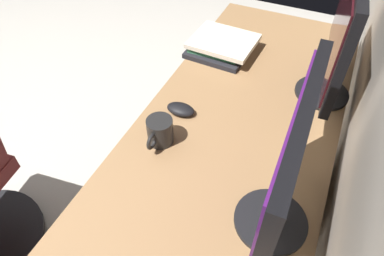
{
  "coord_description": "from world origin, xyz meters",
  "views": [
    {
      "loc": [
        0.7,
        1.92,
        1.59
      ],
      "look_at": [
        0.14,
        1.66,
        0.95
      ],
      "focal_mm": 32.36,
      "sensor_mm": 36.0,
      "label": 1
    }
  ],
  "objects_px": {
    "drawer_pedestal": "(230,200)",
    "mouse_main": "(181,109)",
    "monitor_primary": "(287,166)",
    "book_stack_near": "(221,45)",
    "monitor_secondary": "(342,32)",
    "coffee_mug": "(160,131)"
  },
  "relations": [
    {
      "from": "monitor_primary",
      "to": "monitor_secondary",
      "type": "bearing_deg",
      "value": 176.88
    },
    {
      "from": "drawer_pedestal",
      "to": "book_stack_near",
      "type": "relative_size",
      "value": 2.47
    },
    {
      "from": "monitor_primary",
      "to": "book_stack_near",
      "type": "relative_size",
      "value": 1.75
    },
    {
      "from": "book_stack_near",
      "to": "drawer_pedestal",
      "type": "bearing_deg",
      "value": 27.89
    },
    {
      "from": "monitor_primary",
      "to": "drawer_pedestal",
      "type": "bearing_deg",
      "value": -145.91
    },
    {
      "from": "mouse_main",
      "to": "coffee_mug",
      "type": "bearing_deg",
      "value": -0.85
    },
    {
      "from": "monitor_secondary",
      "to": "coffee_mug",
      "type": "relative_size",
      "value": 4.29
    },
    {
      "from": "book_stack_near",
      "to": "coffee_mug",
      "type": "xyz_separation_m",
      "value": [
        0.58,
        0.01,
        0.02
      ]
    },
    {
      "from": "monitor_secondary",
      "to": "drawer_pedestal",
      "type": "bearing_deg",
      "value": -30.9
    },
    {
      "from": "monitor_primary",
      "to": "monitor_secondary",
      "type": "xyz_separation_m",
      "value": [
        -0.61,
        0.03,
        0.02
      ]
    },
    {
      "from": "mouse_main",
      "to": "book_stack_near",
      "type": "height_order",
      "value": "book_stack_near"
    },
    {
      "from": "monitor_primary",
      "to": "coffee_mug",
      "type": "bearing_deg",
      "value": -108.94
    },
    {
      "from": "coffee_mug",
      "to": "book_stack_near",
      "type": "bearing_deg",
      "value": -179.26
    },
    {
      "from": "drawer_pedestal",
      "to": "mouse_main",
      "type": "bearing_deg",
      "value": -97.93
    },
    {
      "from": "drawer_pedestal",
      "to": "mouse_main",
      "type": "height_order",
      "value": "mouse_main"
    },
    {
      "from": "coffee_mug",
      "to": "monitor_secondary",
      "type": "bearing_deg",
      "value": 136.49
    },
    {
      "from": "monitor_secondary",
      "to": "book_stack_near",
      "type": "relative_size",
      "value": 1.92
    },
    {
      "from": "book_stack_near",
      "to": "monitor_secondary",
      "type": "bearing_deg",
      "value": 76.39
    },
    {
      "from": "mouse_main",
      "to": "book_stack_near",
      "type": "relative_size",
      "value": 0.37
    },
    {
      "from": "drawer_pedestal",
      "to": "book_stack_near",
      "type": "height_order",
      "value": "book_stack_near"
    },
    {
      "from": "drawer_pedestal",
      "to": "monitor_primary",
      "type": "bearing_deg",
      "value": 34.09
    },
    {
      "from": "mouse_main",
      "to": "monitor_primary",
      "type": "bearing_deg",
      "value": 54.44
    }
  ]
}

